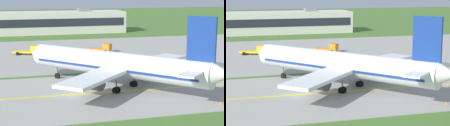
# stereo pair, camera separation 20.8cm
# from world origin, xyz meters

# --- Properties ---
(ground_plane) EXTENTS (500.00, 500.00, 0.00)m
(ground_plane) POSITION_xyz_m (0.00, 0.00, 0.00)
(ground_plane) COLOR #47702D
(taxiway_strip) EXTENTS (240.00, 28.00, 0.10)m
(taxiway_strip) POSITION_xyz_m (0.00, 0.00, 0.05)
(taxiway_strip) COLOR #9E9B93
(taxiway_strip) RESTS_ON ground
(apron_pad) EXTENTS (140.00, 52.00, 0.10)m
(apron_pad) POSITION_xyz_m (10.00, 42.00, 0.05)
(apron_pad) COLOR #9E9B93
(apron_pad) RESTS_ON ground
(taxiway_centreline) EXTENTS (220.00, 0.60, 0.01)m
(taxiway_centreline) POSITION_xyz_m (0.00, 0.00, 0.11)
(taxiway_centreline) COLOR yellow
(taxiway_centreline) RESTS_ON taxiway_strip
(airplane_lead) EXTENTS (29.46, 33.04, 12.70)m
(airplane_lead) POSITION_xyz_m (7.99, 2.05, 4.13)
(airplane_lead) COLOR white
(airplane_lead) RESTS_ON ground
(service_truck_baggage) EXTENTS (6.22, 5.69, 2.59)m
(service_truck_baggage) POSITION_xyz_m (15.39, 40.24, 1.18)
(service_truck_baggage) COLOR orange
(service_truck_baggage) RESTS_ON ground
(service_truck_fuel) EXTENTS (6.70, 4.29, 2.59)m
(service_truck_fuel) POSITION_xyz_m (-3.08, 41.20, 1.18)
(service_truck_fuel) COLOR yellow
(service_truck_fuel) RESTS_ON ground
(terminal_building) EXTENTS (48.88, 13.38, 8.95)m
(terminal_building) POSITION_xyz_m (10.97, 89.70, 3.89)
(terminal_building) COLOR beige
(terminal_building) RESTS_ON ground
(traffic_cone_near_edge) EXTENTS (0.44, 0.44, 0.60)m
(traffic_cone_near_edge) POSITION_xyz_m (19.57, -11.29, 0.30)
(traffic_cone_near_edge) COLOR orange
(traffic_cone_near_edge) RESTS_ON ground
(traffic_cone_mid_edge) EXTENTS (0.44, 0.44, 0.60)m
(traffic_cone_mid_edge) POSITION_xyz_m (27.23, 13.48, 0.30)
(traffic_cone_mid_edge) COLOR orange
(traffic_cone_mid_edge) RESTS_ON ground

